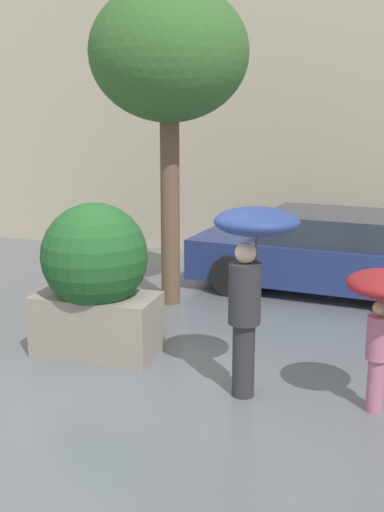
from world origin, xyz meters
TOP-DOWN VIEW (x-y plane):
  - ground_plane at (0.00, 0.00)m, footprint 40.00×40.00m
  - building_facade at (0.00, 6.50)m, footprint 18.00×0.30m
  - planter_box at (-0.46, 0.90)m, footprint 1.38×1.19m
  - person_adult at (1.42, 0.38)m, footprint 0.81×0.81m
  - parked_car_near at (1.82, 4.34)m, footprint 4.24×2.38m
  - street_tree at (-0.29, 2.98)m, footprint 2.13×2.13m

SIDE VIEW (x-z plane):
  - ground_plane at x=0.00m, z-range 0.00..0.00m
  - parked_car_near at x=1.82m, z-range -0.03..1.17m
  - planter_box at x=-0.46m, z-range 0.04..1.78m
  - person_adult at x=1.42m, z-range 0.47..2.31m
  - building_facade at x=0.00m, z-range 0.00..6.00m
  - street_tree at x=-0.29m, z-range 1.22..5.58m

